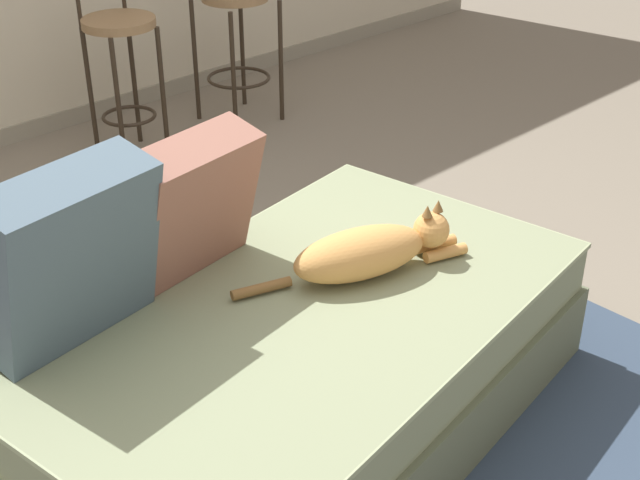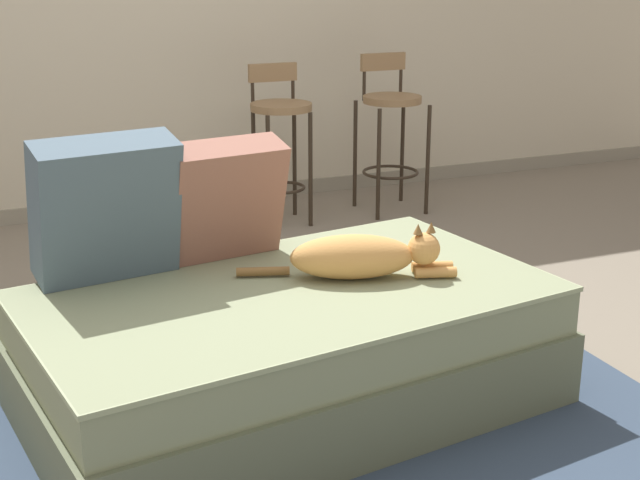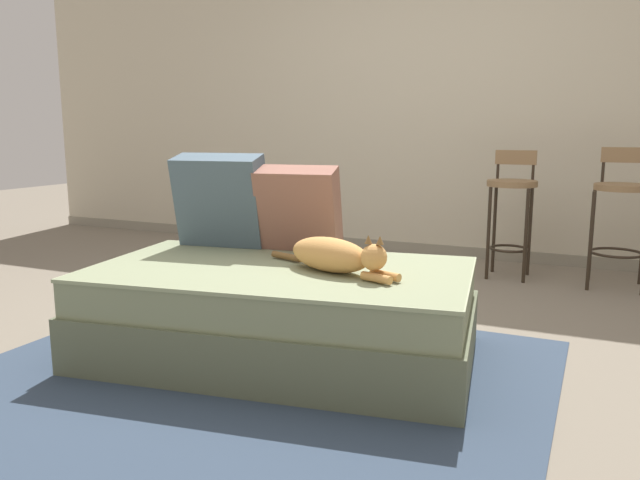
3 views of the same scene
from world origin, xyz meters
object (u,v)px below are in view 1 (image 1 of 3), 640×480
Objects in this scene: throw_pillow_middle at (189,204)px; cat at (369,251)px; bar_stool_by_doorway at (234,21)px; couch at (307,367)px; bar_stool_near_window at (119,45)px; throw_pillow_corner at (68,256)px.

throw_pillow_middle reaches higher than cat.
bar_stool_by_doorway is at bearing 60.66° from cat.
couch is 0.39m from cat.
bar_stool_near_window reaches higher than throw_pillow_middle.
throw_pillow_middle is 0.50× the size of bar_stool_near_window.
bar_stool_near_window is at bearing 54.21° from throw_pillow_corner.
throw_pillow_middle is at bearing 133.95° from cat.
couch is at bearing -31.77° from throw_pillow_corner.
throw_pillow_middle is at bearing -132.14° from bar_stool_by_doorway.
bar_stool_by_doorway is (1.51, 1.67, -0.11)m from throw_pillow_middle.
throw_pillow_corner is at bearing -125.79° from bar_stool_near_window.
couch is at bearing -124.51° from bar_stool_by_doorway.
cat is at bearing 1.98° from couch.
bar_stool_near_window is (0.83, 1.67, -0.09)m from throw_pillow_middle.
throw_pillow_corner is 1.12× the size of throw_pillow_middle.
couch is 4.14× the size of throw_pillow_middle.
throw_pillow_middle is 1.87m from bar_stool_near_window.
throw_pillow_corner is at bearing -171.77° from throw_pillow_middle.
couch is 0.76m from throw_pillow_corner.
bar_stool_near_window is (1.25, 1.73, -0.11)m from throw_pillow_corner.
bar_stool_near_window is at bearing 179.91° from bar_stool_by_doorway.
throw_pillow_middle reaches higher than couch.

